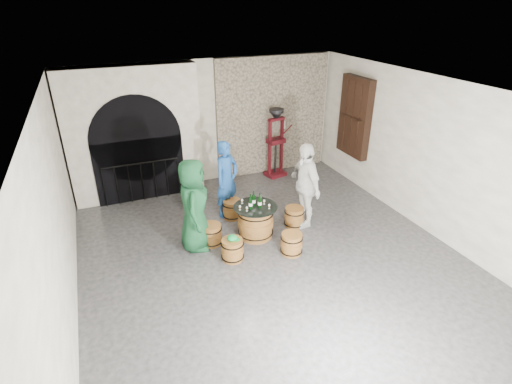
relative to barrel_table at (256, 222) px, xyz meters
name	(u,v)px	position (x,y,z in m)	size (l,w,h in m)	color
ground	(271,257)	(-0.01, -0.84, -0.35)	(8.00, 8.00, 0.00)	#2B2B2D
wall_back	(209,123)	(-0.01, 3.16, 1.25)	(8.00, 8.00, 0.00)	silver
wall_front	(452,350)	(-0.01, -4.84, 1.25)	(8.00, 8.00, 0.00)	silver
wall_left	(56,222)	(-3.51, -0.84, 1.25)	(8.00, 8.00, 0.00)	silver
wall_right	(427,155)	(3.49, -0.84, 1.25)	(8.00, 8.00, 0.00)	silver
ceiling	(275,92)	(-0.01, -0.84, 2.85)	(8.00, 8.00, 0.00)	beige
stone_facing_panel	(272,116)	(1.79, 3.10, 1.25)	(3.20, 0.12, 3.18)	#9F937F
arched_opening	(135,135)	(-1.91, 2.90, 1.23)	(3.10, 0.60, 3.19)	silver
shuttered_window	(355,117)	(3.37, 1.56, 1.45)	(0.23, 1.10, 2.00)	black
barrel_table	(256,222)	(0.00, 0.00, 0.00)	(0.90, 0.90, 0.70)	brown
barrel_stool_left	(211,234)	(-0.94, 0.07, -0.13)	(0.44, 0.44, 0.44)	brown
barrel_stool_far	(232,209)	(-0.20, 0.92, -0.13)	(0.44, 0.44, 0.44)	brown
barrel_stool_right	(294,217)	(0.94, 0.06, -0.13)	(0.44, 0.44, 0.44)	brown
barrel_stool_near_right	(292,244)	(0.41, -0.85, -0.13)	(0.44, 0.44, 0.44)	brown
barrel_stool_near_left	(232,250)	(-0.73, -0.60, -0.13)	(0.44, 0.44, 0.44)	brown
green_cap	(232,238)	(-0.72, -0.60, 0.13)	(0.24, 0.19, 0.11)	#0D913D
person_green	(194,205)	(-1.25, 0.09, 0.59)	(0.92, 0.60, 1.88)	#134525
person_blue	(227,179)	(-0.24, 1.11, 0.54)	(0.65, 0.43, 1.78)	#1B4B95
person_white	(305,185)	(1.17, 0.08, 0.59)	(1.10, 0.46, 1.88)	silver
wine_bottle_left	(251,203)	(-0.13, -0.05, 0.49)	(0.08, 0.08, 0.32)	black
wine_bottle_center	(260,202)	(0.06, -0.08, 0.49)	(0.08, 0.08, 0.32)	black
wine_bottle_right	(254,200)	(-0.02, 0.06, 0.49)	(0.08, 0.08, 0.32)	black
tasting_glass_a	(247,209)	(-0.23, -0.11, 0.40)	(0.05, 0.05, 0.10)	#BA7B24
tasting_glass_b	(264,202)	(0.20, 0.03, 0.40)	(0.05, 0.05, 0.10)	#BA7B24
tasting_glass_c	(242,201)	(-0.21, 0.23, 0.40)	(0.05, 0.05, 0.10)	#BA7B24
tasting_glass_d	(260,199)	(0.19, 0.18, 0.40)	(0.05, 0.05, 0.10)	#BA7B24
tasting_glass_e	(269,206)	(0.22, -0.19, 0.40)	(0.05, 0.05, 0.10)	#BA7B24
tasting_glass_f	(240,208)	(-0.34, -0.01, 0.40)	(0.05, 0.05, 0.10)	#BA7B24
side_barrel	(192,193)	(-0.88, 1.81, -0.01)	(0.51, 0.51, 0.69)	brown
corking_press	(276,138)	(1.72, 2.71, 0.76)	(0.81, 0.52, 1.90)	#4C0C16
control_box	(282,125)	(2.04, 3.02, 1.00)	(0.18, 0.10, 0.22)	silver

